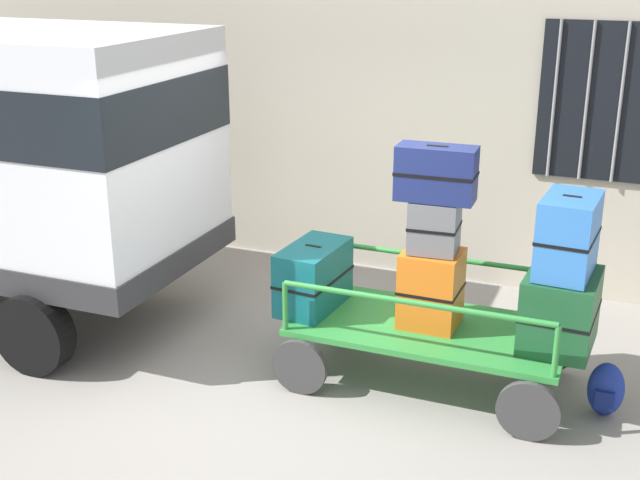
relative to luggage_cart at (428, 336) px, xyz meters
The scene contains 11 objects.
ground_plane 1.13m from the luggage_cart, 155.53° to the right, with size 40.00×40.00×0.00m, color gray.
building_wall 3.36m from the luggage_cart, 111.29° to the left, with size 12.00×0.38×5.00m.
luggage_cart is the anchor object (origin of this frame).
cart_railing 0.45m from the luggage_cart, 26.57° to the left, with size 2.12×1.04×0.42m.
suitcase_left_bottom 1.07m from the luggage_cart, behind, with size 0.47×0.78×0.55m.
suitcase_midleft_bottom 0.41m from the luggage_cart, 90.00° to the left, with size 0.47×0.45×0.63m.
suitcase_midleft_middle 0.94m from the luggage_cart, 90.00° to the left, with size 0.40×0.38×0.42m.
suitcase_midleft_top 1.36m from the luggage_cart, 90.00° to the left, with size 0.62×0.30×0.43m.
suitcase_center_bottom 1.07m from the luggage_cart, ahead, with size 0.56×0.69×0.59m.
suitcase_center_middle 1.41m from the luggage_cart, ahead, with size 0.43×0.63×0.60m.
backpack 1.41m from the luggage_cart, ahead, with size 0.27×0.22×0.44m.
Camera 1 is at (2.39, -5.49, 3.37)m, focal length 46.35 mm.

